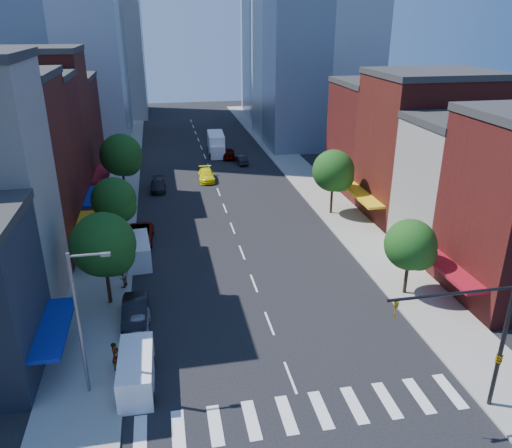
{
  "coord_description": "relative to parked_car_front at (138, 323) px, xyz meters",
  "views": [
    {
      "loc": [
        -6.81,
        -23.87,
        20.51
      ],
      "look_at": [
        0.34,
        12.82,
        5.0
      ],
      "focal_mm": 35.0,
      "sensor_mm": 36.0,
      "label": 1
    }
  ],
  "objects": [
    {
      "name": "ground",
      "position": [
        9.26,
        -6.83,
        -0.67
      ],
      "size": [
        220.0,
        220.0,
        0.0
      ],
      "primitive_type": "plane",
      "color": "black",
      "rests_on": "ground"
    },
    {
      "name": "crosswalk",
      "position": [
        9.26,
        -9.83,
        -0.66
      ],
      "size": [
        19.0,
        3.0,
        0.01
      ],
      "primitive_type": "cube",
      "color": "silver",
      "rests_on": "ground"
    },
    {
      "name": "bldg_left_5",
      "position": [
        -11.74,
        40.17,
        5.83
      ],
      "size": [
        12.0,
        10.0,
        13.0
      ],
      "primitive_type": "cube",
      "color": "#511514",
      "rests_on": "ground"
    },
    {
      "name": "traffic_signal",
      "position": [
        19.2,
        -11.33,
        3.49
      ],
      "size": [
        7.24,
        2.24,
        8.0
      ],
      "color": "black",
      "rests_on": "sidewalk_right"
    },
    {
      "name": "traffic_car_far",
      "position": [
        12.86,
        45.4,
        0.13
      ],
      "size": [
        2.26,
        4.82,
        1.6
      ],
      "primitive_type": "imported",
      "rotation": [
        0.0,
        0.0,
        3.06
      ],
      "color": "#999999",
      "rests_on": "ground"
    },
    {
      "name": "streetlight",
      "position": [
        -2.55,
        -5.83,
        4.61
      ],
      "size": [
        2.25,
        0.25,
        9.0
      ],
      "color": "slate",
      "rests_on": "sidewalk_left"
    },
    {
      "name": "bldg_right_1",
      "position": [
        30.26,
        8.17,
        5.33
      ],
      "size": [
        12.0,
        8.0,
        12.0
      ],
      "primitive_type": "cube",
      "color": "beige",
      "rests_on": "ground"
    },
    {
      "name": "pedestrian_far",
      "position": [
        -1.37,
        6.38,
        0.38
      ],
      "size": [
        0.91,
        1.04,
        1.79
      ],
      "primitive_type": "imported",
      "rotation": [
        0.0,
        0.0,
        -1.88
      ],
      "color": "#999999",
      "rests_on": "sidewalk_left"
    },
    {
      "name": "tree_left_far",
      "position": [
        -2.09,
        29.09,
        4.54
      ],
      "size": [
        5.0,
        5.0,
        7.75
      ],
      "color": "black",
      "rests_on": "sidewalk_left"
    },
    {
      "name": "cargo_van_near",
      "position": [
        0.05,
        -5.88,
        0.38
      ],
      "size": [
        2.1,
        4.99,
        2.11
      ],
      "rotation": [
        0.0,
        0.0,
        -0.02
      ],
      "color": "white",
      "rests_on": "ground"
    },
    {
      "name": "pedestrian_near",
      "position": [
        -1.24,
        -4.11,
        0.44
      ],
      "size": [
        0.69,
        0.82,
        1.9
      ],
      "primitive_type": "imported",
      "rotation": [
        0.0,
        0.0,
        1.17
      ],
      "color": "#999999",
      "rests_on": "sidewalk_left"
    },
    {
      "name": "bldg_right_3",
      "position": [
        30.26,
        27.17,
        5.83
      ],
      "size": [
        12.0,
        10.0,
        13.0
      ],
      "primitive_type": "cube",
      "color": "#511514",
      "rests_on": "ground"
    },
    {
      "name": "tree_right_near",
      "position": [
        20.91,
        1.09,
        3.52
      ],
      "size": [
        4.0,
        4.0,
        6.2
      ],
      "color": "black",
      "rests_on": "sidewalk_right"
    },
    {
      "name": "bldg_left_3",
      "position": [
        -11.74,
        22.17,
        6.83
      ],
      "size": [
        12.0,
        8.0,
        15.0
      ],
      "primitive_type": "cube",
      "color": "#511514",
      "rests_on": "ground"
    },
    {
      "name": "cargo_van_far",
      "position": [
        -0.23,
        10.97,
        0.42
      ],
      "size": [
        2.43,
        5.29,
        2.19
      ],
      "rotation": [
        0.0,
        0.0,
        0.07
      ],
      "color": "silver",
      "rests_on": "ground"
    },
    {
      "name": "box_truck",
      "position": [
        11.28,
        48.25,
        0.88
      ],
      "size": [
        2.84,
        8.22,
        3.26
      ],
      "rotation": [
        0.0,
        0.0,
        -0.05
      ],
      "color": "white",
      "rests_on": "ground"
    },
    {
      "name": "parked_car_front",
      "position": [
        0.0,
        0.0,
        0.0
      ],
      "size": [
        1.69,
        3.95,
        1.33
      ],
      "primitive_type": "imported",
      "rotation": [
        0.0,
        0.0,
        -0.03
      ],
      "color": "#A4A4A9",
      "rests_on": "ground"
    },
    {
      "name": "bldg_left_4",
      "position": [
        -11.74,
        30.67,
        7.83
      ],
      "size": [
        12.0,
        9.0,
        17.0
      ],
      "primitive_type": "cube",
      "color": "#571814",
      "rests_on": "ground"
    },
    {
      "name": "parked_car_rear",
      "position": [
        1.76,
        31.27,
        0.01
      ],
      "size": [
        1.99,
        4.7,
        1.35
      ],
      "primitive_type": "imported",
      "rotation": [
        0.0,
        0.0,
        -0.02
      ],
      "color": "black",
      "rests_on": "ground"
    },
    {
      "name": "bldg_right_2",
      "position": [
        30.26,
        17.17,
        6.83
      ],
      "size": [
        12.0,
        10.0,
        15.0
      ],
      "primitive_type": "cube",
      "color": "#571814",
      "rests_on": "ground"
    },
    {
      "name": "taxi",
      "position": [
        8.26,
        34.38,
        0.07
      ],
      "size": [
        2.23,
        5.13,
        1.47
      ],
      "primitive_type": "imported",
      "rotation": [
        0.0,
        0.0,
        -0.03
      ],
      "color": "#FFF30D",
      "rests_on": "ground"
    },
    {
      "name": "parked_car_third",
      "position": [
        -0.24,
        15.37,
        0.09
      ],
      "size": [
        2.81,
        5.6,
        1.52
      ],
      "primitive_type": "imported",
      "rotation": [
        0.0,
        0.0,
        -0.05
      ],
      "color": "#999999",
      "rests_on": "ground"
    },
    {
      "name": "parked_car_second",
      "position": [
        -0.24,
        1.19,
        0.16
      ],
      "size": [
        1.8,
        5.03,
        1.65
      ],
      "primitive_type": "imported",
      "rotation": [
        0.0,
        0.0,
        -0.01
      ],
      "color": "black",
      "rests_on": "ground"
    },
    {
      "name": "tree_right_far",
      "position": [
        20.91,
        19.09,
        4.2
      ],
      "size": [
        4.6,
        4.6,
        7.2
      ],
      "color": "black",
      "rests_on": "sidewalk_right"
    },
    {
      "name": "tree_left_near",
      "position": [
        -2.09,
        4.09,
        4.2
      ],
      "size": [
        4.8,
        4.8,
        7.3
      ],
      "color": "black",
      "rests_on": "sidewalk_left"
    },
    {
      "name": "sidewalk_left",
      "position": [
        -3.24,
        33.17,
        -0.59
      ],
      "size": [
        5.0,
        120.0,
        0.15
      ],
      "primitive_type": "cube",
      "color": "gray",
      "rests_on": "ground"
    },
    {
      "name": "tree_left_mid",
      "position": [
        -2.09,
        15.09,
        3.86
      ],
      "size": [
        4.2,
        4.2,
        6.65
      ],
      "color": "black",
      "rests_on": "sidewalk_left"
    },
    {
      "name": "sidewalk_right",
      "position": [
        21.76,
        33.17,
        -0.59
      ],
      "size": [
        5.0,
        120.0,
        0.15
      ],
      "primitive_type": "cube",
      "color": "gray",
      "rests_on": "ground"
    },
    {
      "name": "traffic_car_oncoming",
      "position": [
        14.27,
        41.65,
        -0.01
      ],
      "size": [
        1.69,
        4.09,
        1.32
      ],
      "primitive_type": "imported",
      "rotation": [
        0.0,
        0.0,
        3.22
      ],
      "color": "black",
      "rests_on": "ground"
    }
  ]
}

